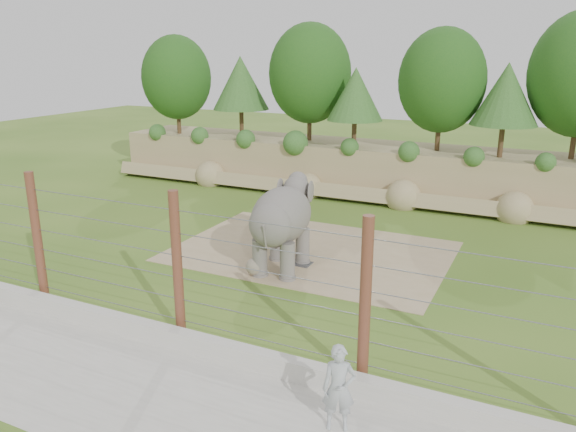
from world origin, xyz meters
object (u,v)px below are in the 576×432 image
at_px(zookeeper, 339,388).
at_px(barrier_fence, 177,266).
at_px(elephant, 282,228).
at_px(stone_ball, 255,267).

bearing_deg(zookeeper, barrier_fence, 140.62).
xyz_separation_m(elephant, zookeeper, (4.79, -7.13, -0.59)).
bearing_deg(barrier_fence, elephant, 87.07).
distance_m(elephant, barrier_fence, 5.46).
height_order(barrier_fence, zookeeper, barrier_fence).
relative_size(elephant, stone_ball, 6.11).
xyz_separation_m(barrier_fence, zookeeper, (5.06, -1.70, -1.08)).
height_order(stone_ball, barrier_fence, barrier_fence).
bearing_deg(elephant, zookeeper, -62.35).
xyz_separation_m(stone_ball, zookeeper, (5.34, -6.21, 0.59)).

